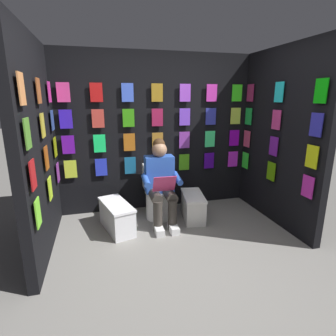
{
  "coord_description": "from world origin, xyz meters",
  "views": [
    {
      "loc": [
        0.88,
        2.3,
        1.74
      ],
      "look_at": [
        0.03,
        -0.96,
        0.85
      ],
      "focal_mm": 28.76,
      "sensor_mm": 36.0,
      "label": 1
    }
  ],
  "objects_px": {
    "toilet": "(158,195)",
    "comic_longbox_near": "(193,206)",
    "person_reading": "(161,182)",
    "comic_longbox_far": "(117,216)"
  },
  "relations": [
    {
      "from": "comic_longbox_near",
      "to": "comic_longbox_far",
      "type": "height_order",
      "value": "comic_longbox_far"
    },
    {
      "from": "person_reading",
      "to": "comic_longbox_near",
      "type": "bearing_deg",
      "value": -179.24
    },
    {
      "from": "toilet",
      "to": "comic_longbox_far",
      "type": "height_order",
      "value": "toilet"
    },
    {
      "from": "toilet",
      "to": "comic_longbox_near",
      "type": "bearing_deg",
      "value": 155.4
    },
    {
      "from": "toilet",
      "to": "person_reading",
      "type": "height_order",
      "value": "person_reading"
    },
    {
      "from": "person_reading",
      "to": "toilet",
      "type": "bearing_deg",
      "value": -89.84
    },
    {
      "from": "comic_longbox_far",
      "to": "toilet",
      "type": "bearing_deg",
      "value": -169.24
    },
    {
      "from": "toilet",
      "to": "comic_longbox_far",
      "type": "relative_size",
      "value": 1.02
    },
    {
      "from": "comic_longbox_near",
      "to": "comic_longbox_far",
      "type": "xyz_separation_m",
      "value": [
        1.11,
        0.08,
        0.0
      ]
    },
    {
      "from": "person_reading",
      "to": "comic_longbox_far",
      "type": "xyz_separation_m",
      "value": [
        0.63,
        0.08,
        -0.41
      ]
    }
  ]
}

